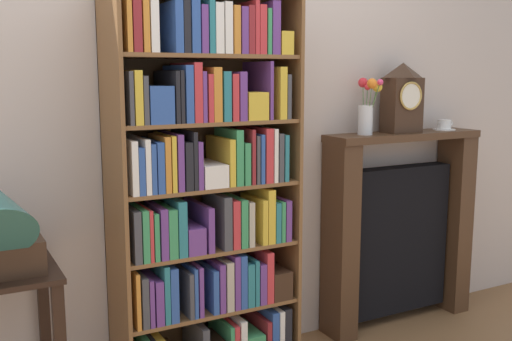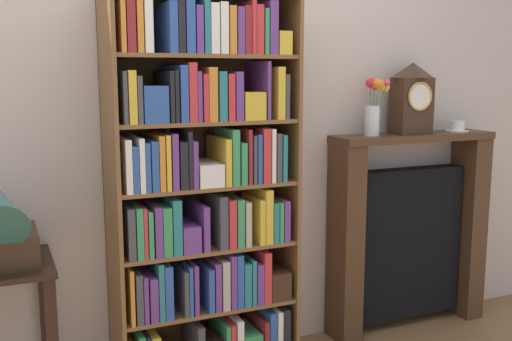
{
  "view_description": "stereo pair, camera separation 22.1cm",
  "coord_description": "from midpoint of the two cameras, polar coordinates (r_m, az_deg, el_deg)",
  "views": [
    {
      "loc": [
        -1.08,
        -2.42,
        1.46
      ],
      "look_at": [
        0.27,
        0.08,
        0.99
      ],
      "focal_mm": 41.76,
      "sensor_mm": 36.0,
      "label": 1
    },
    {
      "loc": [
        -0.88,
        -2.52,
        1.46
      ],
      "look_at": [
        0.27,
        0.08,
        0.99
      ],
      "focal_mm": 41.76,
      "sensor_mm": 36.0,
      "label": 2
    }
  ],
  "objects": [
    {
      "name": "mantel_clock",
      "position": [
        3.42,
        16.54,
        6.64
      ],
      "size": [
        0.21,
        0.14,
        0.39
      ],
      "color": "#382316",
      "rests_on": "fireplace_mantel"
    },
    {
      "name": "teacup_with_saucer",
      "position": [
        3.66,
        20.42,
        3.94
      ],
      "size": [
        0.13,
        0.13,
        0.06
      ],
      "color": "white",
      "rests_on": "fireplace_mantel"
    },
    {
      "name": "wall_back",
      "position": [
        2.99,
        -1.31,
        6.6
      ],
      "size": [
        4.69,
        0.08,
        2.63
      ],
      "primitive_type": "cube",
      "color": "beige",
      "rests_on": "ground"
    },
    {
      "name": "flower_vase",
      "position": [
        3.26,
        13.19,
        5.8
      ],
      "size": [
        0.12,
        0.17,
        0.31
      ],
      "color": "silver",
      "rests_on": "fireplace_mantel"
    },
    {
      "name": "bookshelf",
      "position": [
        2.78,
        -2.81,
        -2.72
      ],
      "size": [
        0.86,
        0.35,
        1.83
      ],
      "color": "brown",
      "rests_on": "ground"
    },
    {
      "name": "fireplace_mantel",
      "position": [
        3.56,
        16.06,
        -5.78
      ],
      "size": [
        0.98,
        0.23,
        1.13
      ],
      "color": "#472D1C",
      "rests_on": "ground"
    }
  ]
}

